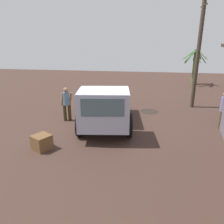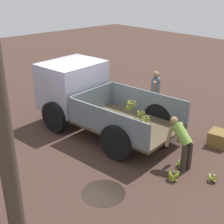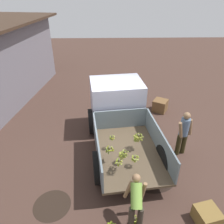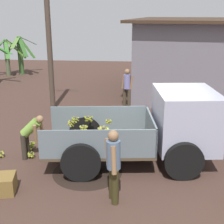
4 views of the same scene
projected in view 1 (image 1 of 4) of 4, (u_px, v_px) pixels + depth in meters
name	position (u px, v px, depth m)	size (l,w,h in m)	color
ground	(110.00, 130.00, 9.73)	(36.00, 36.00, 0.00)	#422D25
mud_patch_0	(149.00, 111.00, 12.22)	(1.01, 1.01, 0.01)	black
mud_patch_1	(95.00, 116.00, 11.48)	(1.81, 1.81, 0.01)	black
cargo_truck	(105.00, 109.00, 9.07)	(4.75, 2.68, 2.01)	brown
utility_pole	(198.00, 55.00, 12.05)	(1.25, 0.22, 5.94)	#45382E
banana_palm_1	(195.00, 66.00, 18.77)	(1.97, 2.00, 3.01)	#516F33
person_foreground_visitor	(67.00, 102.00, 10.60)	(0.42, 0.61, 1.67)	#332D15
person_worker_loading	(112.00, 95.00, 12.74)	(0.69, 0.57, 1.30)	#332C23
person_bystander_near_shed	(223.00, 109.00, 9.69)	(0.56, 0.40, 1.67)	#3E3526
banana_bunch_on_ground_0	(112.00, 105.00, 12.99)	(0.24, 0.24, 0.19)	#433C2B
banana_bunch_on_ground_1	(122.00, 104.00, 13.10)	(0.29, 0.31, 0.25)	#4D4532
banana_bunch_on_ground_2	(89.00, 101.00, 13.80)	(0.27, 0.27, 0.21)	brown
banana_bunch_on_ground_3	(113.00, 101.00, 13.83)	(0.24, 0.24, 0.20)	brown
wooden_crate_0	(83.00, 102.00, 13.22)	(0.55, 0.55, 0.42)	brown
wooden_crate_1	(42.00, 142.00, 8.00)	(0.59, 0.59, 0.55)	brown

